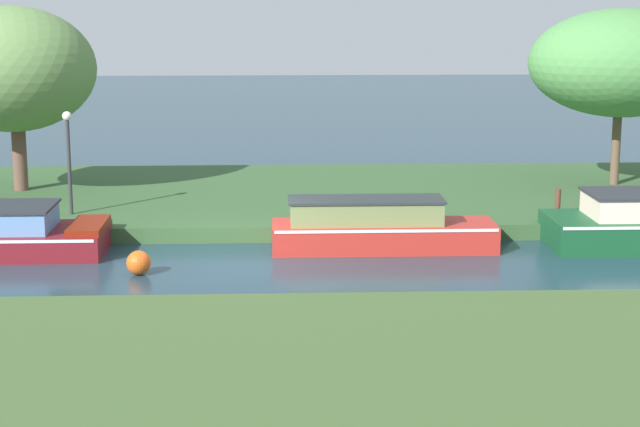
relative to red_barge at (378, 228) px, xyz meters
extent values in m
plane|color=#1F3946|center=(-3.21, -1.20, -0.54)|extent=(120.00, 120.00, 0.00)
cube|color=#34562F|center=(-3.21, 5.80, -0.34)|extent=(72.00, 10.00, 0.40)
cube|color=#415A2E|center=(-3.21, -10.20, -0.34)|extent=(72.00, 10.00, 0.40)
cube|color=red|center=(0.13, 0.00, -0.21)|extent=(5.38, 1.53, 0.66)
cube|color=white|center=(0.13, 0.00, 0.08)|extent=(5.27, 1.56, 0.07)
cube|color=olive|center=(-0.30, 0.00, 0.39)|extent=(3.63, 1.16, 0.54)
cube|color=#282E2F|center=(-0.30, 0.00, 0.69)|extent=(3.73, 1.22, 0.06)
cube|color=maroon|center=(-6.93, 0.00, 0.12)|extent=(0.78, 1.92, 0.15)
cube|color=#154927|center=(6.41, 0.00, -0.16)|extent=(4.50, 2.19, 0.75)
cylinder|color=brown|center=(-9.97, 6.32, 1.16)|extent=(0.42, 0.42, 2.59)
ellipsoid|color=#63874A|center=(-9.97, 5.94, 3.44)|extent=(4.81, 4.62, 3.58)
cylinder|color=brown|center=(7.85, 6.56, 1.26)|extent=(0.27, 0.27, 2.79)
ellipsoid|color=#4F8C48|center=(7.85, 6.42, 3.54)|extent=(5.57, 4.70, 3.22)
cylinder|color=#333338|center=(-7.83, 2.66, 1.09)|extent=(0.10, 0.10, 2.46)
sphere|color=white|center=(-7.83, 2.66, 2.45)|extent=(0.24, 0.24, 0.24)
cylinder|color=#543124|center=(4.73, 1.38, 0.26)|extent=(0.14, 0.14, 0.80)
sphere|color=#E55919|center=(-5.49, -2.14, -0.27)|extent=(0.54, 0.54, 0.54)
camera|label=1|loc=(-2.49, -24.89, 5.44)|focal=59.60mm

